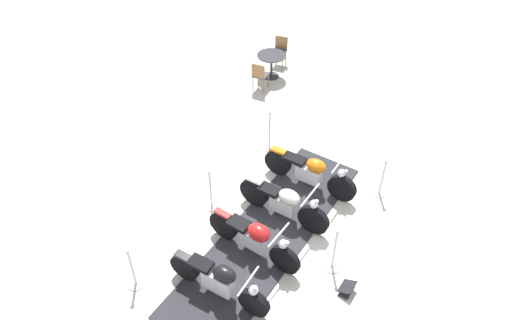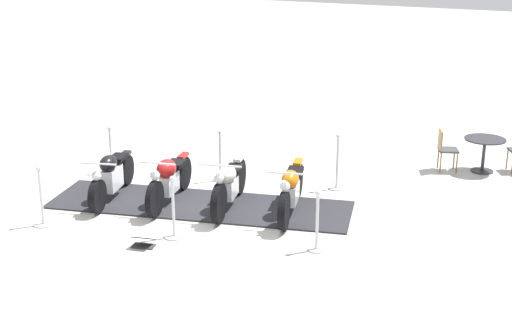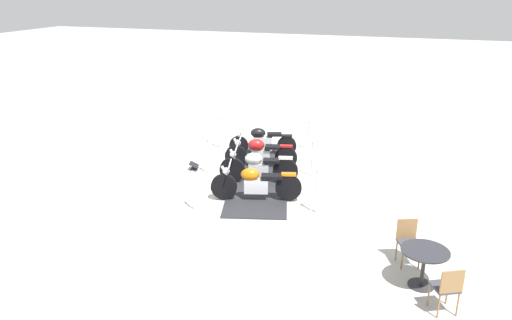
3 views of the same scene
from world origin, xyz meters
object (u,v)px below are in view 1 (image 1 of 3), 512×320
object	(u,v)px
stanchion_right_rear	(381,183)
stanchion_left_front	(134,274)
motorcycle_cream	(284,202)
stanchion_left_rear	(269,137)
stanchion_right_mid	(333,256)
cafe_table	(271,60)
info_placard	(347,289)
cafe_chair_across_table	(280,49)
cafe_chair_near_table	(260,74)
motorcycle_copper	(310,172)
stanchion_left_mid	(211,195)
motorcycle_maroon	(255,238)
motorcycle_black	(220,281)

from	to	relation	value
stanchion_right_rear	stanchion_left_front	bearing A→B (deg)	-105.85
motorcycle_cream	stanchion_left_rear	world-z (taller)	stanchion_left_rear
motorcycle_cream	stanchion_right_mid	world-z (taller)	stanchion_right_mid
stanchion_left_rear	cafe_table	distance (m)	3.45
stanchion_left_front	stanchion_right_mid	size ratio (longest dim) A/B	0.94
motorcycle_cream	info_placard	world-z (taller)	motorcycle_cream
motorcycle_cream	cafe_chair_across_table	world-z (taller)	motorcycle_cream
cafe_table	cafe_chair_near_table	bearing A→B (deg)	-66.98
motorcycle_copper	stanchion_right_rear	world-z (taller)	stanchion_right_rear
stanchion_right_rear	cafe_chair_across_table	bearing A→B (deg)	158.39
stanchion_left_mid	stanchion_right_mid	bearing A→B (deg)	15.74
stanchion_left_rear	cafe_chair_across_table	xyz separation A→B (m)	(-2.89, 3.08, 0.15)
motorcycle_maroon	stanchion_right_rear	size ratio (longest dim) A/B	2.06
motorcycle_cream	cafe_chair_across_table	distance (m)	6.57
stanchion_left_rear	cafe_chair_near_table	size ratio (longest dim) A/B	1.28
motorcycle_black	stanchion_left_rear	world-z (taller)	stanchion_left_rear
motorcycle_maroon	motorcycle_cream	bearing A→B (deg)	92.60
motorcycle_cream	info_placard	size ratio (longest dim) A/B	5.20
motorcycle_black	cafe_table	world-z (taller)	motorcycle_black
cafe_table	cafe_chair_across_table	distance (m)	0.82
motorcycle_black	info_placard	bearing A→B (deg)	32.69
motorcycle_black	stanchion_right_mid	bearing A→B (deg)	47.48
stanchion_left_rear	cafe_chair_across_table	world-z (taller)	stanchion_left_rear
motorcycle_black	cafe_chair_across_table	world-z (taller)	motorcycle_black
motorcycle_maroon	stanchion_left_front	distance (m)	2.39
motorcycle_copper	cafe_table	world-z (taller)	motorcycle_copper
cafe_table	cafe_chair_across_table	bearing A→B (deg)	118.24
motorcycle_maroon	stanchion_left_front	world-z (taller)	stanchion_left_front
motorcycle_copper	cafe_chair_across_table	distance (m)	5.62
motorcycle_cream	cafe_chair_near_table	distance (m)	5.09
motorcycle_copper	motorcycle_maroon	bearing A→B (deg)	-90.75
motorcycle_copper	stanchion_right_rear	bearing A→B (deg)	23.70
stanchion_left_rear	cafe_table	xyz separation A→B (m)	(-2.50, 2.36, 0.19)
motorcycle_cream	motorcycle_copper	bearing A→B (deg)	90.38
cafe_chair_across_table	motorcycle_black	bearing A→B (deg)	11.15
motorcycle_black	cafe_chair_near_table	xyz separation A→B (m)	(-4.77, 5.20, 0.04)
stanchion_right_mid	cafe_chair_near_table	xyz separation A→B (m)	(-5.70, 3.13, 0.19)
stanchion_right_rear	cafe_table	distance (m)	5.59
motorcycle_black	stanchion_left_mid	size ratio (longest dim) A/B	1.90
stanchion_right_rear	cafe_table	bearing A→B (deg)	163.82
info_placard	cafe_table	xyz separation A→B (m)	(-6.58, 4.10, 0.49)
cafe_table	stanchion_right_rear	bearing A→B (deg)	-16.18
stanchion_right_rear	cafe_table	xyz separation A→B (m)	(-5.36, 1.56, 0.21)
stanchion_left_front	stanchion_left_mid	bearing A→B (deg)	105.74
motorcycle_black	stanchion_left_mid	distance (m)	2.31
motorcycle_copper	stanchion_left_front	size ratio (longest dim) A/B	2.19
motorcycle_cream	cafe_chair_near_table	world-z (taller)	motorcycle_cream
stanchion_right_mid	cafe_chair_near_table	size ratio (longest dim) A/B	1.21
info_placard	cafe_chair_across_table	distance (m)	8.49
stanchion_right_rear	stanchion_right_mid	xyz separation A→B (m)	(0.66, -2.33, -0.03)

